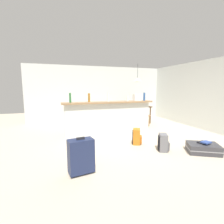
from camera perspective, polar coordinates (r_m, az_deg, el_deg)
The scene contains 19 objects.
ground_plane at distance 5.30m, azimuth 4.87°, elevation -8.72°, with size 13.00×13.00×0.05m, color beige.
wall_back at distance 7.96m, azimuth -3.81°, elevation 6.33°, with size 6.60×0.10×2.50m, color silver.
wall_right at distance 7.09m, azimuth 27.32°, elevation 5.18°, with size 0.10×6.00×2.50m, color silver.
partition_half_wall at distance 5.43m, azimuth -1.03°, elevation -2.36°, with size 2.80×0.20×1.04m, color silver.
bar_countertop at distance 5.36m, azimuth -1.04°, elevation 3.35°, with size 2.96×0.40×0.05m, color #93704C.
bottle_green at distance 5.07m, azimuth -14.10°, elevation 4.73°, with size 0.06×0.06×0.29m, color #2D6B38.
bottle_amber at distance 5.24m, azimuth -7.86°, elevation 4.90°, with size 0.07×0.07×0.27m, color #9E661E.
bottle_clear at distance 5.34m, azimuth -1.20°, elevation 5.12°, with size 0.07×0.07×0.28m, color silver.
bottle_white at distance 5.47m, azimuth 5.35°, elevation 4.79°, with size 0.07×0.07×0.21m, color silver.
bottle_blue at distance 5.81m, azimuth 10.96°, elevation 5.18°, with size 0.07×0.07×0.27m, color #284C89.
grocery_bag at distance 5.79m, azimuth 8.59°, elevation 4.97°, with size 0.26×0.18×0.22m, color silver.
dining_table at distance 7.31m, azimuth 8.34°, elevation 1.33°, with size 1.10×0.80×0.74m.
dining_chair_near_partition at distance 6.85m, azimuth 10.38°, elevation -0.29°, with size 0.43×0.43×0.93m.
pendant_lamp at distance 7.20m, azimuth 8.70°, elevation 10.94°, with size 0.34×0.34×0.75m.
suitcase_flat_charcoal at distance 4.56m, azimuth 28.72°, elevation -10.82°, with size 0.89×0.77×0.22m.
backpack_grey at distance 4.29m, azimuth 17.14°, elevation -10.04°, with size 0.32×0.33×0.42m.
suitcase_upright_navy at distance 3.10m, azimuth -10.54°, elevation -14.50°, with size 0.47×0.31×0.67m.
backpack_orange at distance 4.63m, azimuth 8.47°, elevation -8.37°, with size 0.32×0.33×0.42m.
book_stack at distance 4.54m, azimuth 29.03°, elevation -9.05°, with size 0.26×0.29×0.06m.
Camera 1 is at (-2.03, -4.64, 1.53)m, focal length 26.75 mm.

